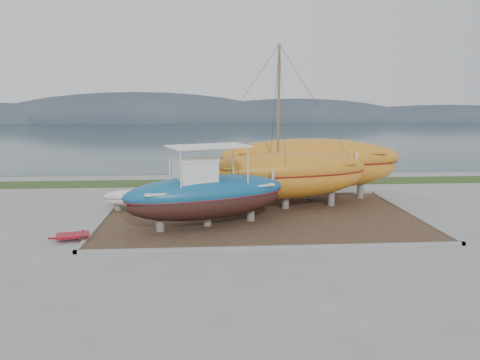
{
  "coord_description": "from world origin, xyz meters",
  "views": [
    {
      "loc": [
        -3.07,
        -22.84,
        6.92
      ],
      "look_at": [
        -1.19,
        4.0,
        2.23
      ],
      "focal_mm": 35.0,
      "sensor_mm": 36.0,
      "label": 1
    }
  ],
  "objects_px": {
    "orange_sailboat": "(287,129)",
    "orange_bare_hull": "(310,170)",
    "white_dinghy": "(137,200)",
    "blue_caique": "(207,186)",
    "red_trailer": "(73,237)"
  },
  "relations": [
    {
      "from": "orange_sailboat",
      "to": "orange_bare_hull",
      "type": "height_order",
      "value": "orange_sailboat"
    },
    {
      "from": "white_dinghy",
      "to": "orange_bare_hull",
      "type": "bearing_deg",
      "value": 7.37
    },
    {
      "from": "orange_sailboat",
      "to": "orange_bare_hull",
      "type": "xyz_separation_m",
      "value": [
        2.15,
        2.84,
        -3.0
      ]
    },
    {
      "from": "red_trailer",
      "to": "orange_sailboat",
      "type": "bearing_deg",
      "value": 14.25
    },
    {
      "from": "orange_sailboat",
      "to": "white_dinghy",
      "type": "bearing_deg",
      "value": 166.88
    },
    {
      "from": "white_dinghy",
      "to": "orange_sailboat",
      "type": "bearing_deg",
      "value": -7.03
    },
    {
      "from": "orange_sailboat",
      "to": "orange_bare_hull",
      "type": "distance_m",
      "value": 4.66
    },
    {
      "from": "blue_caique",
      "to": "white_dinghy",
      "type": "relative_size",
      "value": 2.21
    },
    {
      "from": "blue_caique",
      "to": "red_trailer",
      "type": "bearing_deg",
      "value": 176.82
    },
    {
      "from": "blue_caique",
      "to": "red_trailer",
      "type": "distance_m",
      "value": 7.29
    },
    {
      "from": "orange_sailboat",
      "to": "red_trailer",
      "type": "height_order",
      "value": "orange_sailboat"
    },
    {
      "from": "white_dinghy",
      "to": "orange_sailboat",
      "type": "height_order",
      "value": "orange_sailboat"
    },
    {
      "from": "orange_sailboat",
      "to": "red_trailer",
      "type": "relative_size",
      "value": 4.79
    },
    {
      "from": "blue_caique",
      "to": "orange_sailboat",
      "type": "distance_m",
      "value": 6.83
    },
    {
      "from": "blue_caique",
      "to": "white_dinghy",
      "type": "height_order",
      "value": "blue_caique"
    }
  ]
}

